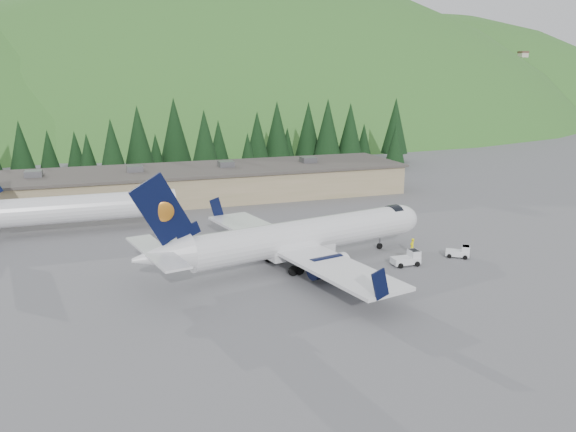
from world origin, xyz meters
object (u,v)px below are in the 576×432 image
Objects in this scene: baggage_tug_a at (408,258)px; terminal_building at (197,183)px; baggage_tug_b at (460,252)px; airliner at (298,238)px; ramp_worker at (412,246)px; second_airliner at (67,208)px.

terminal_building is (-15.37, 42.03, 1.90)m from baggage_tug_a.
airliner is at bearing -154.41° from baggage_tug_b.
airliner is 18.21× the size of ramp_worker.
ramp_worker is (13.80, -0.65, -2.13)m from airliner.
airliner reaches higher than baggage_tug_b.
second_airliner is (-23.93, 22.21, 0.24)m from airliner.
airliner reaches higher than second_airliner.
ramp_worker is at bearing 54.07° from baggage_tug_a.
baggage_tug_a is at bearing -36.42° from second_airliner.
terminal_building reaches higher than baggage_tug_b.
terminal_building reaches higher than ramp_worker.
terminal_building is at bearing 84.00° from airliner.
second_airliner reaches higher than terminal_building.
baggage_tug_b is 47.31m from terminal_building.
ramp_worker is (17.81, -38.86, -1.67)m from terminal_building.
baggage_tug_b is at bearing 124.14° from ramp_worker.
airliner is at bearing 163.15° from baggage_tug_a.
baggage_tug_b is 1.50× the size of ramp_worker.
second_airliner is 43.92m from baggage_tug_a.
baggage_tug_a is 4.01m from ramp_worker.
second_airliner reaches higher than baggage_tug_a.
baggage_tug_a is at bearing -69.91° from terminal_building.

